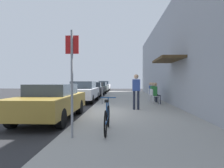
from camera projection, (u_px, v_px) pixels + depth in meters
name	position (u px, v px, depth m)	size (l,w,h in m)	color
ground_plane	(86.00, 114.00, 8.80)	(60.00, 60.00, 0.00)	#2D2D30
sidewalk_slab	(133.00, 107.00, 10.69)	(4.50, 32.00, 0.12)	#9E9B93
building_facade	(178.00, 51.00, 10.53)	(1.40, 32.00, 6.21)	#999EA8
parked_car_0	(52.00, 101.00, 7.56)	(1.80, 4.40, 1.37)	#A58433
parked_car_1	(83.00, 91.00, 13.92)	(1.80, 4.40, 1.48)	silver
parked_car_2	(94.00, 89.00, 19.21)	(1.80, 4.40, 1.39)	black
parked_car_3	(100.00, 87.00, 24.90)	(1.80, 4.40, 1.38)	#47514C
parked_car_4	(104.00, 86.00, 30.54)	(1.80, 4.40, 1.52)	silver
parking_meter	(102.00, 91.00, 11.70)	(0.12, 0.10, 1.32)	slate
street_sign	(72.00, 75.00, 4.71)	(0.32, 0.06, 2.60)	gray
bicycle_0	(107.00, 119.00, 5.29)	(0.46, 1.71, 0.90)	black
cafe_chair_0	(155.00, 96.00, 11.77)	(0.54, 0.54, 0.87)	silver
seated_patron_0	(156.00, 92.00, 11.75)	(0.50, 0.45, 1.29)	#232838
cafe_chair_1	(153.00, 95.00, 12.68)	(0.53, 0.53, 0.87)	silver
seated_patron_1	(154.00, 92.00, 12.69)	(0.49, 0.43, 1.29)	#232838
cafe_chair_2	(151.00, 94.00, 13.62)	(0.47, 0.47, 0.87)	silver
seated_patron_2	(151.00, 91.00, 13.61)	(0.44, 0.38, 1.29)	#232838
pedestrian_standing	(136.00, 89.00, 9.41)	(0.36, 0.22, 1.70)	#232838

